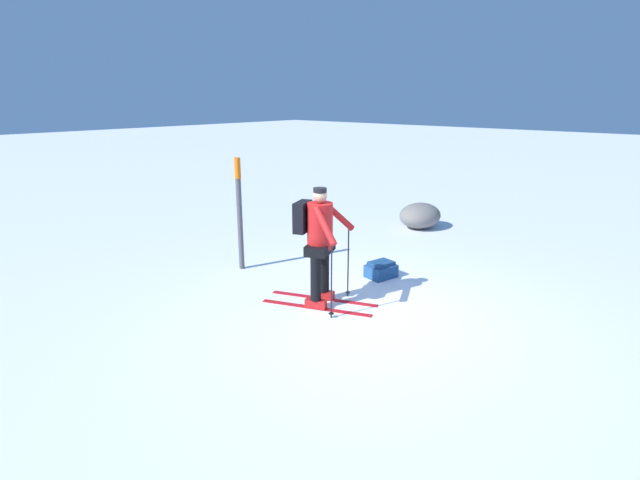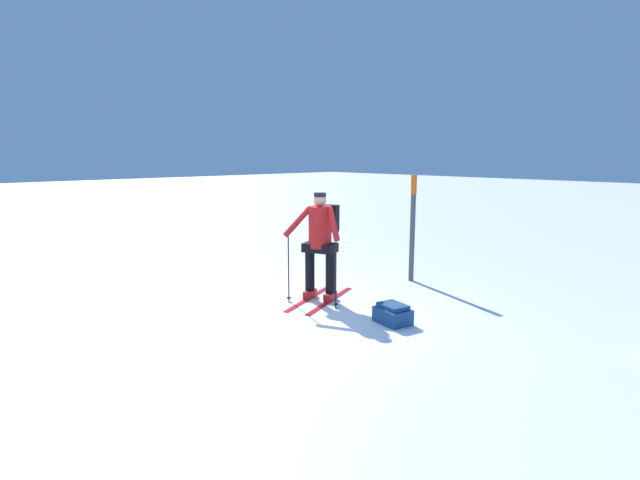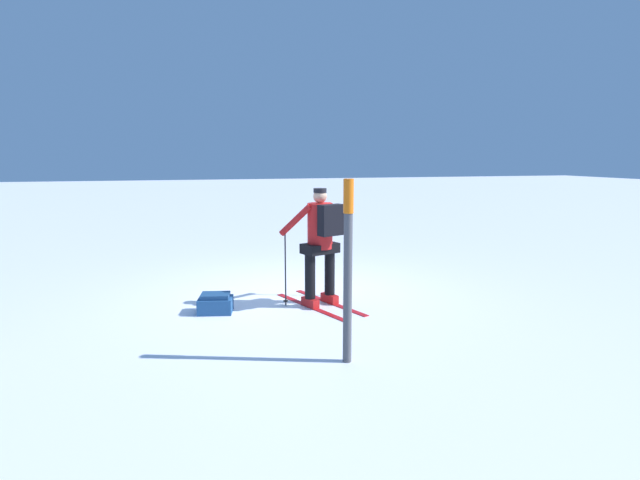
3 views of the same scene
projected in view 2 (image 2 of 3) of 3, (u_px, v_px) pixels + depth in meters
name	position (u px, v px, depth m)	size (l,w,h in m)	color
ground_plane	(298.00, 311.00, 7.30)	(80.00, 80.00, 0.00)	white
skier	(321.00, 238.00, 7.75)	(1.09, 1.67, 1.69)	red
dropped_backpack	(393.00, 314.00, 6.78)	(0.52, 0.44, 0.27)	navy
trail_marker	(413.00, 220.00, 8.89)	(0.10, 0.10, 1.92)	#4C4C51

